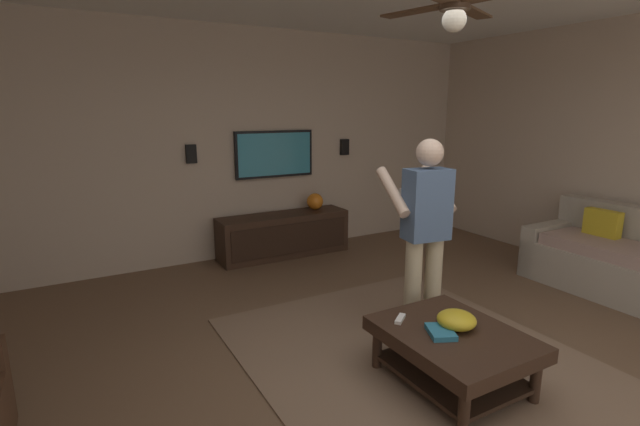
% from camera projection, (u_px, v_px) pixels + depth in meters
% --- Properties ---
extents(ground_plane, '(8.31, 8.31, 0.00)m').
position_uv_depth(ground_plane, '(431.00, 389.00, 3.14)').
color(ground_plane, brown).
extents(wall_back_tv, '(0.10, 6.98, 2.84)m').
position_uv_depth(wall_back_tv, '(243.00, 145.00, 5.81)').
color(wall_back_tv, '#BCA893').
rests_on(wall_back_tv, ground).
extents(area_rug, '(3.18, 2.38, 0.01)m').
position_uv_depth(area_rug, '(430.00, 369.00, 3.37)').
color(area_rug, '#7A604C').
rests_on(area_rug, ground).
extents(couch, '(1.90, 0.86, 0.87)m').
position_uv_depth(couch, '(630.00, 265.00, 4.67)').
color(couch, '#A89E8E').
rests_on(couch, ground).
extents(coffee_table, '(1.00, 0.80, 0.40)m').
position_uv_depth(coffee_table, '(453.00, 345.00, 3.14)').
color(coffee_table, '#332116').
rests_on(coffee_table, ground).
extents(media_console, '(0.45, 1.70, 0.55)m').
position_uv_depth(media_console, '(284.00, 235.00, 5.97)').
color(media_console, '#332116').
rests_on(media_console, ground).
extents(tv, '(0.05, 1.06, 0.60)m').
position_uv_depth(tv, '(275.00, 154.00, 5.95)').
color(tv, black).
extents(person_standing, '(0.59, 0.60, 1.64)m').
position_uv_depth(person_standing, '(425.00, 225.00, 3.80)').
color(person_standing, '#C6B793').
rests_on(person_standing, ground).
extents(bowl, '(0.27, 0.27, 0.12)m').
position_uv_depth(bowl, '(457.00, 320.00, 3.15)').
color(bowl, gold).
rests_on(bowl, coffee_table).
extents(remote_white, '(0.13, 0.15, 0.02)m').
position_uv_depth(remote_white, '(400.00, 319.00, 3.27)').
color(remote_white, white).
rests_on(remote_white, coffee_table).
extents(book, '(0.27, 0.24, 0.04)m').
position_uv_depth(book, '(441.00, 332.00, 3.07)').
color(book, teal).
rests_on(book, coffee_table).
extents(vase_round, '(0.22, 0.22, 0.22)m').
position_uv_depth(vase_round, '(315.00, 201.00, 6.16)').
color(vase_round, orange).
rests_on(vase_round, media_console).
extents(wall_speaker_left, '(0.06, 0.12, 0.22)m').
position_uv_depth(wall_speaker_left, '(344.00, 147.00, 6.46)').
color(wall_speaker_left, black).
extents(wall_speaker_right, '(0.06, 0.12, 0.22)m').
position_uv_depth(wall_speaker_right, '(191.00, 154.00, 5.44)').
color(wall_speaker_right, black).
extents(ceiling_fan, '(1.20, 1.15, 0.46)m').
position_uv_depth(ceiling_fan, '(455.00, 8.00, 3.04)').
color(ceiling_fan, '#4C3828').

